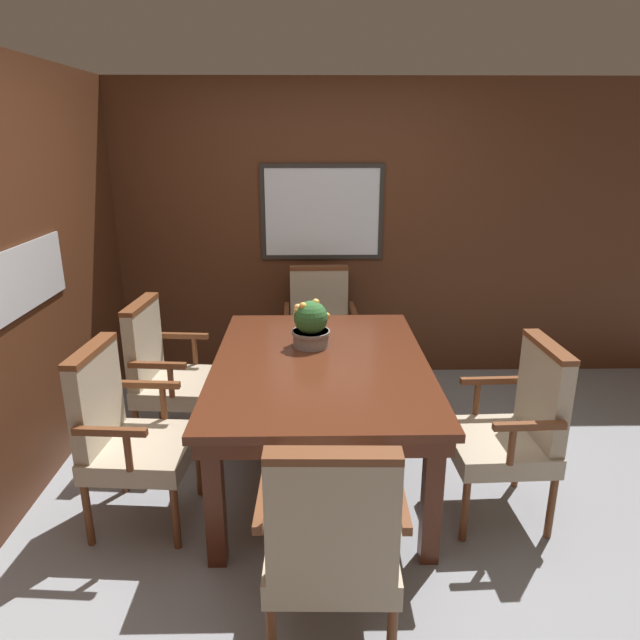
# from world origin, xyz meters

# --- Properties ---
(ground_plane) EXTENTS (14.00, 14.00, 0.00)m
(ground_plane) POSITION_xyz_m (0.00, 0.00, 0.00)
(ground_plane) COLOR gray
(wall_back) EXTENTS (7.20, 0.08, 2.45)m
(wall_back) POSITION_xyz_m (-0.00, 1.93, 1.23)
(wall_back) COLOR #4C2816
(wall_back) RESTS_ON ground_plane
(dining_table) EXTENTS (1.25, 1.77, 0.76)m
(dining_table) POSITION_xyz_m (-0.05, 0.28, 0.66)
(dining_table) COLOR #4C2314
(dining_table) RESTS_ON ground_plane
(chair_right_near) EXTENTS (0.54, 0.58, 1.00)m
(chair_right_near) POSITION_xyz_m (0.99, -0.12, 0.53)
(chair_right_near) COLOR brown
(chair_right_near) RESTS_ON ground_plane
(chair_left_near) EXTENTS (0.55, 0.60, 1.00)m
(chair_left_near) POSITION_xyz_m (-1.08, -0.13, 0.53)
(chair_left_near) COLOR brown
(chair_left_near) RESTS_ON ground_plane
(chair_head_far) EXTENTS (0.58, 0.53, 1.00)m
(chair_head_far) POSITION_xyz_m (-0.03, 1.59, 0.53)
(chair_head_far) COLOR brown
(chair_head_far) RESTS_ON ground_plane
(chair_left_far) EXTENTS (0.56, 0.60, 1.00)m
(chair_left_far) POSITION_xyz_m (-1.06, 0.68, 0.53)
(chair_left_far) COLOR brown
(chair_left_far) RESTS_ON ground_plane
(chair_head_near) EXTENTS (0.58, 0.53, 1.00)m
(chair_head_near) POSITION_xyz_m (-0.03, -1.00, 0.53)
(chair_head_near) COLOR brown
(chair_head_near) RESTS_ON ground_plane
(potted_plant) EXTENTS (0.24, 0.24, 0.30)m
(potted_plant) POSITION_xyz_m (-0.10, 0.53, 0.89)
(potted_plant) COLOR gray
(potted_plant) RESTS_ON dining_table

